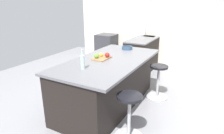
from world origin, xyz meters
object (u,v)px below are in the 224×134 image
(kitchen_island, at_px, (108,82))
(cutting_board, at_px, (102,58))
(apple_yellow, at_px, (101,55))
(water_bottle, at_px, (83,61))
(oven_range, at_px, (107,48))
(stool_by_window, at_px, (158,83))
(apple_red, at_px, (107,55))
(fruit_bowl, at_px, (127,48))
(stool_middle, at_px, (129,119))
(apple_green, at_px, (97,56))

(kitchen_island, height_order, cutting_board, cutting_board)
(kitchen_island, relative_size, apple_yellow, 32.56)
(apple_yellow, relative_size, water_bottle, 0.23)
(oven_range, distance_m, stool_by_window, 2.94)
(stool_by_window, distance_m, apple_red, 1.25)
(water_bottle, bearing_deg, stool_by_window, 149.28)
(stool_by_window, relative_size, cutting_board, 1.96)
(water_bottle, height_order, fruit_bowl, water_bottle)
(stool_by_window, distance_m, apple_yellow, 1.33)
(cutting_board, bearing_deg, stool_middle, 51.15)
(oven_range, distance_m, stool_middle, 4.03)
(kitchen_island, distance_m, stool_by_window, 1.07)
(apple_green, bearing_deg, water_bottle, 10.86)
(apple_red, height_order, fruit_bowl, apple_red)
(fruit_bowl, bearing_deg, cutting_board, -6.30)
(apple_green, bearing_deg, fruit_bowl, 170.08)
(oven_range, bearing_deg, stool_middle, 34.57)
(kitchen_island, relative_size, cutting_board, 6.45)
(apple_red, xyz_separation_m, apple_green, (0.14, -0.14, -0.00))
(stool_middle, height_order, apple_red, apple_red)
(stool_by_window, xyz_separation_m, stool_middle, (1.47, 0.00, 0.00))
(kitchen_island, distance_m, cutting_board, 0.48)
(stool_middle, relative_size, apple_green, 8.17)
(stool_by_window, xyz_separation_m, cutting_board, (0.77, -0.87, 0.60))
(oven_range, xyz_separation_m, apple_yellow, (2.55, 1.36, 0.53))
(stool_by_window, bearing_deg, apple_yellow, -52.71)
(oven_range, xyz_separation_m, stool_by_window, (1.85, 2.29, -0.12))
(stool_middle, relative_size, water_bottle, 2.26)
(apple_red, bearing_deg, stool_middle, 45.83)
(stool_middle, relative_size, apple_yellow, 9.91)
(stool_middle, xyz_separation_m, fruit_bowl, (-1.60, -0.77, 0.63))
(kitchen_island, distance_m, stool_middle, 1.07)
(water_bottle, bearing_deg, oven_range, -155.85)
(stool_middle, height_order, fruit_bowl, fruit_bowl)
(cutting_board, bearing_deg, oven_range, -151.56)
(stool_middle, bearing_deg, stool_by_window, 180.00)
(kitchen_island, height_order, apple_red, apple_red)
(stool_by_window, relative_size, fruit_bowl, 3.08)
(stool_by_window, relative_size, stool_middle, 1.00)
(fruit_bowl, bearing_deg, water_bottle, -2.35)
(oven_range, relative_size, apple_green, 10.40)
(apple_yellow, distance_m, fruit_bowl, 0.85)
(cutting_board, xyz_separation_m, apple_red, (-0.08, 0.07, 0.05))
(oven_range, bearing_deg, water_bottle, 24.15)
(stool_by_window, bearing_deg, oven_range, -128.96)
(kitchen_island, distance_m, water_bottle, 0.88)
(cutting_board, height_order, fruit_bowl, fruit_bowl)
(apple_yellow, bearing_deg, water_bottle, 7.62)
(oven_range, distance_m, cutting_board, 3.02)
(kitchen_island, relative_size, fruit_bowl, 10.12)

